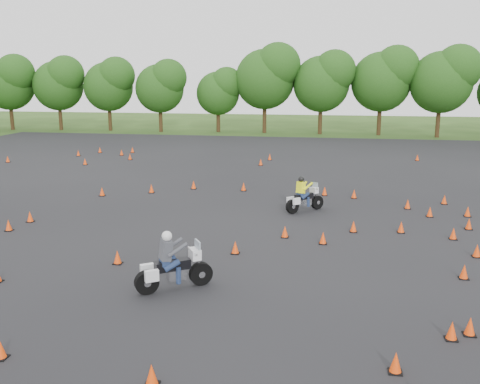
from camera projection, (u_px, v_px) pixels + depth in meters
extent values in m
plane|color=#2D5119|center=(222.00, 245.00, 20.41)|extent=(140.00, 140.00, 0.00)
plane|color=black|center=(247.00, 207.00, 26.19)|extent=(62.00, 62.00, 0.00)
cone|color=#FF450A|center=(100.00, 150.00, 44.64)|extent=(0.26, 0.26, 0.45)
cone|color=#FF450A|center=(235.00, 248.00, 19.32)|extent=(0.26, 0.26, 0.45)
cone|color=#FF450A|center=(453.00, 234.00, 21.01)|extent=(0.26, 0.26, 0.45)
cone|color=#FF450A|center=(354.00, 194.00, 28.05)|extent=(0.26, 0.26, 0.45)
cone|color=#FF450A|center=(396.00, 363.00, 11.57)|extent=(0.26, 0.26, 0.45)
cone|color=#FF450A|center=(8.00, 159.00, 39.70)|extent=(0.26, 0.26, 0.45)
cone|color=#FF450A|center=(468.00, 212.00, 24.39)|extent=(0.26, 0.26, 0.45)
cone|color=#FF450A|center=(261.00, 162.00, 38.33)|extent=(0.26, 0.26, 0.45)
cone|color=#FF450A|center=(285.00, 232.00, 21.26)|extent=(0.26, 0.26, 0.45)
cone|color=#FF450A|center=(102.00, 192.00, 28.62)|extent=(0.26, 0.26, 0.45)
cone|color=#FF450A|center=(0.00, 349.00, 12.15)|extent=(0.26, 0.26, 0.45)
cone|color=#FF450A|center=(430.00, 212.00, 24.36)|extent=(0.26, 0.26, 0.45)
cone|color=#FF450A|center=(117.00, 257.00, 18.28)|extent=(0.26, 0.26, 0.45)
cone|color=#FF450A|center=(194.00, 185.00, 30.37)|extent=(0.26, 0.26, 0.45)
cone|color=#FF450A|center=(9.00, 225.00, 22.17)|extent=(0.26, 0.26, 0.45)
cone|color=#FF450A|center=(151.00, 189.00, 29.37)|extent=(0.26, 0.26, 0.45)
cone|color=#FF450A|center=(417.00, 158.00, 40.47)|extent=(0.26, 0.26, 0.45)
cone|color=#FF450A|center=(464.00, 272.00, 16.92)|extent=(0.26, 0.26, 0.45)
cone|color=#FF450A|center=(323.00, 238.00, 20.44)|extent=(0.26, 0.26, 0.45)
cone|color=#FF450A|center=(477.00, 251.00, 18.95)|extent=(0.26, 0.26, 0.45)
cone|color=#FF450A|center=(469.00, 224.00, 22.37)|extent=(0.26, 0.26, 0.45)
cone|color=#FF450A|center=(244.00, 187.00, 29.89)|extent=(0.26, 0.26, 0.45)
cone|color=#FF450A|center=(130.00, 157.00, 40.92)|extent=(0.26, 0.26, 0.45)
cone|color=#FF450A|center=(30.00, 217.00, 23.52)|extent=(0.26, 0.26, 0.45)
cone|color=#FF450A|center=(152.00, 375.00, 11.10)|extent=(0.26, 0.26, 0.45)
cone|color=#FF450A|center=(78.00, 153.00, 42.79)|extent=(0.26, 0.26, 0.45)
cone|color=#FF450A|center=(452.00, 331.00, 13.02)|extent=(0.26, 0.26, 0.45)
cone|color=#FF450A|center=(132.00, 150.00, 44.69)|extent=(0.26, 0.26, 0.45)
cone|color=#FF450A|center=(444.00, 200.00, 26.78)|extent=(0.26, 0.26, 0.45)
cone|color=#FF450A|center=(401.00, 227.00, 21.90)|extent=(0.26, 0.26, 0.45)
cone|color=#FF450A|center=(270.00, 157.00, 40.76)|extent=(0.26, 0.26, 0.45)
cone|color=#FF450A|center=(85.00, 162.00, 38.58)|extent=(0.26, 0.26, 0.45)
cone|color=#FF450A|center=(122.00, 153.00, 43.18)|extent=(0.26, 0.26, 0.45)
cone|color=#FF450A|center=(408.00, 204.00, 25.83)|extent=(0.26, 0.26, 0.45)
cone|color=#FF450A|center=(353.00, 227.00, 21.99)|extent=(0.26, 0.26, 0.45)
cone|color=#FF450A|center=(325.00, 191.00, 28.74)|extent=(0.26, 0.26, 0.45)
cone|color=#FF450A|center=(470.00, 327.00, 13.24)|extent=(0.26, 0.26, 0.45)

